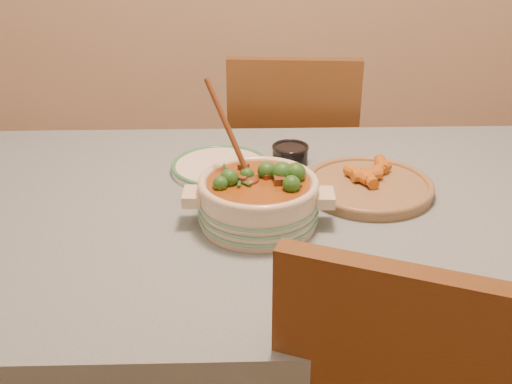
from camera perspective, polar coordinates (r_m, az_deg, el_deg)
dining_table at (r=1.60m, az=1.49°, el=-4.37°), size 1.68×1.08×0.76m
stew_casserole at (r=1.45m, az=0.20°, el=-0.42°), size 0.35×0.28×0.32m
white_plate at (r=1.74m, az=-3.16°, el=2.25°), size 0.27×0.27×0.02m
condiment_bowl at (r=1.78m, az=3.06°, el=3.45°), size 0.12×0.12×0.05m
fried_plate at (r=1.65m, az=9.96°, el=0.69°), size 0.39×0.39×0.06m
chair_far at (r=2.35m, az=3.17°, el=2.78°), size 0.47×0.47×0.95m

